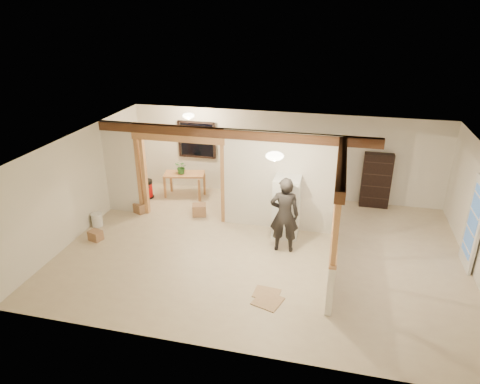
% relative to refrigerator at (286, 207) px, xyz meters
% --- Properties ---
extents(floor, '(9.00, 6.50, 0.01)m').
position_rel_refrigerator_xyz_m(floor, '(-0.43, -0.84, -0.76)').
color(floor, beige).
rests_on(floor, ground).
extents(ceiling, '(9.00, 6.50, 0.01)m').
position_rel_refrigerator_xyz_m(ceiling, '(-0.43, -0.84, 1.75)').
color(ceiling, white).
extents(wall_back, '(9.00, 0.01, 2.50)m').
position_rel_refrigerator_xyz_m(wall_back, '(-0.43, 2.41, 0.50)').
color(wall_back, silver).
rests_on(wall_back, floor).
extents(wall_front, '(9.00, 0.01, 2.50)m').
position_rel_refrigerator_xyz_m(wall_front, '(-0.43, -4.09, 0.50)').
color(wall_front, silver).
rests_on(wall_front, floor).
extents(wall_left, '(0.01, 6.50, 2.50)m').
position_rel_refrigerator_xyz_m(wall_left, '(-4.93, -0.84, 0.50)').
color(wall_left, silver).
rests_on(wall_left, floor).
extents(partition_left_stub, '(0.90, 0.12, 2.50)m').
position_rel_refrigerator_xyz_m(partition_left_stub, '(-4.48, 0.36, 0.50)').
color(partition_left_stub, silver).
rests_on(partition_left_stub, floor).
extents(partition_center, '(2.80, 0.12, 2.50)m').
position_rel_refrigerator_xyz_m(partition_center, '(-0.23, 0.36, 0.50)').
color(partition_center, silver).
rests_on(partition_center, floor).
extents(doorway_frame, '(2.46, 0.14, 2.20)m').
position_rel_refrigerator_xyz_m(doorway_frame, '(-2.83, 0.36, 0.35)').
color(doorway_frame, tan).
rests_on(doorway_frame, floor).
extents(header_beam_back, '(7.00, 0.18, 0.22)m').
position_rel_refrigerator_xyz_m(header_beam_back, '(-1.43, 0.36, 1.63)').
color(header_beam_back, '#57331D').
rests_on(header_beam_back, ceiling).
extents(header_beam_right, '(0.18, 3.30, 0.22)m').
position_rel_refrigerator_xyz_m(header_beam_right, '(1.17, -1.24, 1.63)').
color(header_beam_right, '#57331D').
rests_on(header_beam_right, ceiling).
extents(pony_wall, '(0.12, 3.20, 1.00)m').
position_rel_refrigerator_xyz_m(pony_wall, '(1.17, -1.24, -0.25)').
color(pony_wall, silver).
rests_on(pony_wall, floor).
extents(stud_partition, '(0.14, 3.20, 1.32)m').
position_rel_refrigerator_xyz_m(stud_partition, '(1.17, -1.24, 0.91)').
color(stud_partition, tan).
rests_on(stud_partition, pony_wall).
extents(window_back, '(1.12, 0.10, 1.10)m').
position_rel_refrigerator_xyz_m(window_back, '(-3.03, 2.33, 0.80)').
color(window_back, black).
rests_on(window_back, wall_back).
extents(french_door, '(0.12, 0.86, 2.00)m').
position_rel_refrigerator_xyz_m(french_door, '(3.99, -0.44, 0.25)').
color(french_door, white).
rests_on(french_door, floor).
extents(ceiling_dome_main, '(0.36, 0.36, 0.16)m').
position_rel_refrigerator_xyz_m(ceiling_dome_main, '(-0.13, -1.34, 1.73)').
color(ceiling_dome_main, '#FFEABF').
rests_on(ceiling_dome_main, ceiling).
extents(ceiling_dome_util, '(0.32, 0.32, 0.14)m').
position_rel_refrigerator_xyz_m(ceiling_dome_util, '(-2.93, 1.46, 1.73)').
color(ceiling_dome_util, '#FFEABF').
rests_on(ceiling_dome_util, ceiling).
extents(hanging_bulb, '(0.07, 0.07, 0.07)m').
position_rel_refrigerator_xyz_m(hanging_bulb, '(-2.43, 0.76, 1.43)').
color(hanging_bulb, '#FFD88C').
rests_on(hanging_bulb, ceiling).
extents(refrigerator, '(0.62, 0.60, 1.51)m').
position_rel_refrigerator_xyz_m(refrigerator, '(0.00, 0.00, 0.00)').
color(refrigerator, white).
rests_on(refrigerator, floor).
extents(woman, '(0.69, 0.48, 1.80)m').
position_rel_refrigerator_xyz_m(woman, '(0.05, -0.72, 0.14)').
color(woman, black).
rests_on(woman, floor).
extents(work_table, '(1.25, 0.80, 0.73)m').
position_rel_refrigerator_xyz_m(work_table, '(-3.21, 1.64, -0.39)').
color(work_table, tan).
rests_on(work_table, floor).
extents(potted_plant, '(0.45, 0.42, 0.40)m').
position_rel_refrigerator_xyz_m(potted_plant, '(-3.26, 1.59, 0.17)').
color(potted_plant, '#326325').
rests_on(potted_plant, work_table).
extents(shop_vac, '(0.43, 0.43, 0.55)m').
position_rel_refrigerator_xyz_m(shop_vac, '(-4.28, 1.28, -0.48)').
color(shop_vac, '#A30906').
rests_on(shop_vac, floor).
extents(bookshelf, '(0.78, 0.26, 1.56)m').
position_rel_refrigerator_xyz_m(bookshelf, '(2.19, 2.21, 0.02)').
color(bookshelf, black).
rests_on(bookshelf, floor).
extents(bucket, '(0.29, 0.29, 0.35)m').
position_rel_refrigerator_xyz_m(bucket, '(-4.76, -0.65, -0.58)').
color(bucket, white).
rests_on(bucket, floor).
extents(box_util_a, '(0.43, 0.40, 0.31)m').
position_rel_refrigerator_xyz_m(box_util_a, '(-2.40, 0.53, -0.60)').
color(box_util_a, '#9C6E4B').
rests_on(box_util_a, floor).
extents(box_util_b, '(0.38, 0.38, 0.27)m').
position_rel_refrigerator_xyz_m(box_util_b, '(-4.02, 0.32, -0.62)').
color(box_util_b, '#9C6E4B').
rests_on(box_util_b, floor).
extents(box_front, '(0.35, 0.31, 0.24)m').
position_rel_refrigerator_xyz_m(box_front, '(-4.42, -1.32, -0.63)').
color(box_front, '#9C6E4B').
rests_on(box_front, floor).
extents(floor_panel_near, '(0.63, 0.63, 0.02)m').
position_rel_refrigerator_xyz_m(floor_panel_near, '(0.04, -2.68, -0.74)').
color(floor_panel_near, tan).
rests_on(floor_panel_near, floor).
extents(floor_panel_far, '(0.53, 0.44, 0.02)m').
position_rel_refrigerator_xyz_m(floor_panel_far, '(-0.03, -2.44, -0.75)').
color(floor_panel_far, tan).
rests_on(floor_panel_far, floor).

